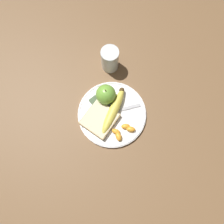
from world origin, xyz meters
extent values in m
plane|color=brown|center=(0.00, 0.00, 0.00)|extent=(3.00, 3.00, 0.00)
cylinder|color=white|center=(0.00, 0.00, 0.01)|extent=(0.26, 0.26, 0.01)
torus|color=white|center=(0.00, 0.00, 0.01)|extent=(0.25, 0.25, 0.01)
cylinder|color=silver|center=(-0.12, -0.17, 0.05)|extent=(0.07, 0.07, 0.10)
cylinder|color=yellow|center=(-0.12, -0.17, 0.04)|extent=(0.06, 0.06, 0.08)
sphere|color=#72B23D|center=(-0.02, -0.06, 0.05)|extent=(0.07, 0.07, 0.07)
cylinder|color=brown|center=(-0.02, -0.06, 0.09)|extent=(0.00, 0.00, 0.01)
ellipsoid|color=#E0CC4C|center=(-0.01, 0.00, 0.03)|extent=(0.18, 0.12, 0.04)
sphere|color=#473319|center=(-0.08, -0.04, 0.03)|extent=(0.02, 0.02, 0.02)
cube|color=tan|center=(0.05, -0.01, 0.02)|extent=(0.14, 0.14, 0.02)
cube|color=beige|center=(0.05, -0.01, 0.02)|extent=(0.14, 0.13, 0.02)
cube|color=#B2B2B7|center=(-0.05, 0.02, 0.01)|extent=(0.11, 0.06, 0.00)
cube|color=#B2B2B7|center=(0.03, -0.02, 0.01)|extent=(0.06, 0.05, 0.00)
cube|color=silver|center=(0.02, -0.08, 0.02)|extent=(0.04, 0.03, 0.02)
cube|color=#334728|center=(0.02, -0.08, 0.03)|extent=(0.04, 0.03, 0.00)
ellipsoid|color=#F9A32D|center=(0.04, 0.08, 0.02)|extent=(0.03, 0.04, 0.02)
ellipsoid|color=#F9A32D|center=(0.01, 0.02, 0.02)|extent=(0.03, 0.02, 0.02)
ellipsoid|color=#F9A32D|center=(-0.01, 0.09, 0.02)|extent=(0.04, 0.04, 0.02)
ellipsoid|color=#F9A32D|center=(-0.01, 0.07, 0.02)|extent=(0.04, 0.03, 0.02)
ellipsoid|color=#F9A32D|center=(0.03, 0.06, 0.02)|extent=(0.03, 0.04, 0.02)
ellipsoid|color=#F9A32D|center=(0.05, 0.02, 0.02)|extent=(0.04, 0.03, 0.02)
camera|label=1|loc=(0.14, 0.17, 0.80)|focal=35.00mm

